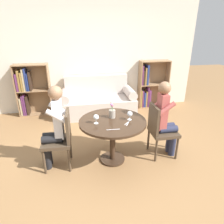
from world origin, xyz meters
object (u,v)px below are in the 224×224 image
chair_left (61,137)px  wine_glass_right (130,114)px  flower_vase (112,113)px  chair_right (160,129)px  couch (98,102)px  person_left (54,127)px  bookshelf_left (29,90)px  person_right (166,119)px  wine_glass_left (96,118)px  bookshelf_right (149,86)px

chair_left → wine_glass_right: chair_left is taller
chair_left → flower_vase: bearing=99.3°
flower_vase → chair_right: bearing=-7.4°
wine_glass_right → chair_right: bearing=3.2°
couch → person_left: bearing=-114.0°
bookshelf_left → person_right: size_ratio=0.97×
couch → wine_glass_left: couch is taller
couch → bookshelf_right: bookshelf_right is taller
person_right → wine_glass_left: size_ratio=9.11×
person_left → wine_glass_left: size_ratio=9.21×
chair_left → chair_right: 1.56m
bookshelf_right → wine_glass_left: bookshelf_right is taller
chair_right → flower_vase: size_ratio=3.27×
chair_left → chair_right: bearing=92.3°
bookshelf_right → wine_glass_right: size_ratio=8.90×
chair_left → person_left: size_ratio=0.70×
wine_glass_left → wine_glass_right: same height
chair_left → person_right: bearing=92.3°
wine_glass_right → chair_left: bearing=178.2°
chair_left → bookshelf_right: bearing=137.7°
person_left → wine_glass_left: (0.61, -0.07, 0.13)m
person_left → person_right: size_ratio=1.01×
bookshelf_right → chair_right: (-0.64, -2.23, -0.07)m
couch → wine_glass_right: couch is taller
bookshelf_right → chair_left: (-2.20, -2.23, -0.07)m
bookshelf_left → wine_glass_right: bearing=-50.1°
bookshelf_right → chair_left: size_ratio=1.38×
couch → person_left: person_left is taller
chair_left → chair_right: (1.56, -0.00, 0.00)m
bookshelf_right → flower_vase: bearing=-123.5°
wine_glass_left → wine_glass_right: size_ratio=1.00×
couch → chair_left: bearing=-111.8°
bookshelf_left → person_left: (0.75, -2.22, 0.05)m
person_left → person_right: person_left is taller
bookshelf_right → wine_glass_right: (-1.16, -2.26, 0.24)m
bookshelf_left → wine_glass_left: size_ratio=8.86×
chair_left → wine_glass_right: (1.04, -0.03, 0.31)m
bookshelf_right → flower_vase: size_ratio=4.50×
person_left → bookshelf_right: bearing=136.5°
person_left → flower_vase: size_ratio=4.67×
bookshelf_left → wine_glass_left: bearing=-59.1°
flower_vase → person_right: bearing=-6.7°
person_right → person_left: bearing=89.9°
bookshelf_right → person_right: (-0.55, -2.23, 0.10)m
flower_vase → chair_left: bearing=-173.1°
person_right → bookshelf_left: bearing=48.5°
chair_left → flower_vase: flower_vase is taller
chair_right → wine_glass_left: (-1.04, -0.06, 0.31)m
bookshelf_left → wine_glass_left: 2.67m
couch → chair_right: bearing=-68.3°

